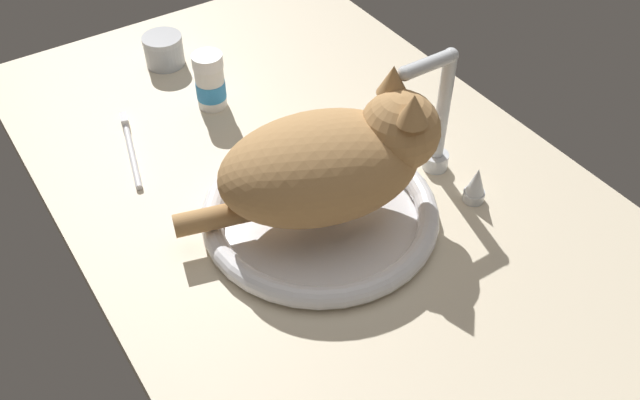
{
  "coord_description": "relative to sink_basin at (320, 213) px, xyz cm",
  "views": [
    {
      "loc": [
        64.08,
        -43.34,
        75.58
      ],
      "look_at": [
        4.38,
        -4.29,
        7.0
      ],
      "focal_mm": 39.79,
      "sensor_mm": 36.0,
      "label": 1
    }
  ],
  "objects": [
    {
      "name": "faucet",
      "position": [
        0.0,
        20.52,
        6.76
      ],
      "size": [
        20.87,
        10.99,
        21.17
      ],
      "color": "silver",
      "rests_on": "countertop"
    },
    {
      "name": "sink_basin",
      "position": [
        0.0,
        0.0,
        0.0
      ],
      "size": [
        33.82,
        33.82,
        3.08
      ],
      "color": "white",
      "rests_on": "countertop"
    },
    {
      "name": "pill_bottle",
      "position": [
        -33.32,
        -0.21,
        3.23
      ],
      "size": [
        5.12,
        5.12,
        9.94
      ],
      "color": "white",
      "rests_on": "countertop"
    },
    {
      "name": "cat",
      "position": [
        0.65,
        2.35,
        9.3
      ],
      "size": [
        24.31,
        36.92,
        18.63
      ],
      "color": "tan",
      "rests_on": "sink_basin"
    },
    {
      "name": "metal_jar",
      "position": [
        -49.59,
        -1.61,
        1.46
      ],
      "size": [
        7.19,
        7.19,
        5.66
      ],
      "color": "#B2B5BA",
      "rests_on": "countertop"
    },
    {
      "name": "countertop",
      "position": [
        -4.38,
        4.29,
        -2.88
      ],
      "size": [
        123.76,
        72.47,
        3.0
      ],
      "primitive_type": "cube",
      "color": "beige",
      "rests_on": "ground"
    },
    {
      "name": "toothbrush",
      "position": [
        -29.31,
        -16.76,
        -0.77
      ],
      "size": [
        17.93,
        5.7,
        1.7
      ],
      "color": "silver",
      "rests_on": "countertop"
    }
  ]
}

